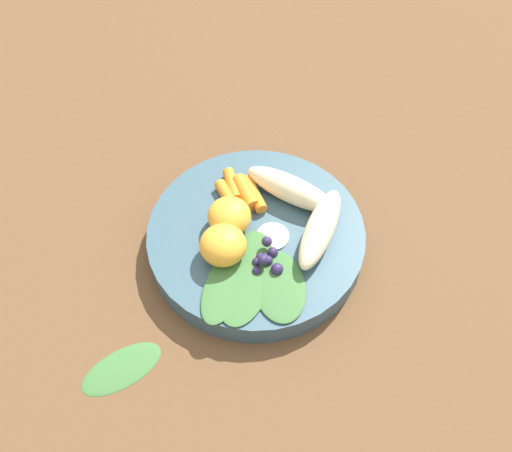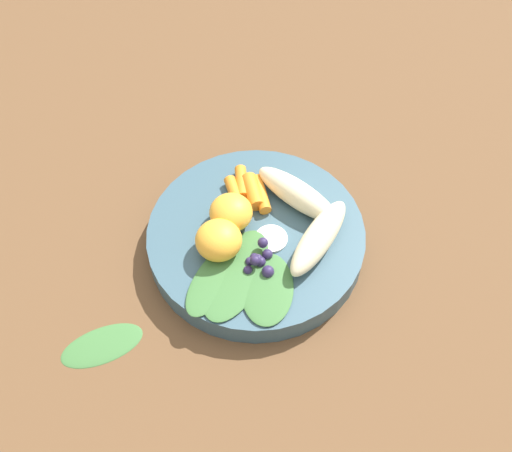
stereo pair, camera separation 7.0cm
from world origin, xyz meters
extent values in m
plane|color=brown|center=(0.00, 0.00, 0.00)|extent=(2.40, 2.40, 0.00)
cylinder|color=#385666|center=(0.00, 0.00, 0.02)|extent=(0.26, 0.26, 0.03)
ellipsoid|color=beige|center=(0.02, 0.06, 0.05)|extent=(0.12, 0.05, 0.03)
ellipsoid|color=beige|center=(0.07, 0.02, 0.05)|extent=(0.04, 0.12, 0.03)
ellipsoid|color=#F4A833|center=(-0.02, -0.05, 0.05)|extent=(0.05, 0.05, 0.04)
ellipsoid|color=#F4A833|center=(-0.03, -0.01, 0.05)|extent=(0.05, 0.05, 0.04)
cylinder|color=orange|center=(-0.02, 0.04, 0.04)|extent=(0.05, 0.05, 0.01)
cylinder|color=orange|center=(-0.03, 0.04, 0.04)|extent=(0.05, 0.05, 0.02)
cylinder|color=orange|center=(-0.05, 0.05, 0.04)|extent=(0.04, 0.04, 0.01)
cylinder|color=orange|center=(-0.05, 0.03, 0.04)|extent=(0.05, 0.04, 0.01)
sphere|color=#2D234C|center=(0.02, -0.04, 0.04)|extent=(0.01, 0.01, 0.01)
sphere|color=#2D234C|center=(0.03, -0.02, 0.04)|extent=(0.01, 0.01, 0.01)
sphere|color=#2D234C|center=(0.03, -0.03, 0.04)|extent=(0.01, 0.01, 0.01)
sphere|color=#2D234C|center=(0.03, -0.04, 0.04)|extent=(0.01, 0.01, 0.01)
sphere|color=#2D234C|center=(0.02, -0.02, 0.05)|extent=(0.01, 0.01, 0.01)
sphere|color=#2D234C|center=(0.02, -0.04, 0.04)|extent=(0.01, 0.01, 0.01)
sphere|color=#2D234C|center=(0.03, -0.04, 0.05)|extent=(0.01, 0.01, 0.01)
sphere|color=#2D234C|center=(0.04, -0.04, 0.04)|extent=(0.01, 0.01, 0.01)
sphere|color=#2D234C|center=(0.02, -0.05, 0.04)|extent=(0.01, 0.01, 0.01)
cylinder|color=white|center=(0.02, 0.00, 0.03)|extent=(0.04, 0.04, 0.00)
ellipsoid|color=#3D7038|center=(0.00, -0.08, 0.03)|extent=(0.06, 0.11, 0.01)
ellipsoid|color=#3D7038|center=(0.02, -0.06, 0.03)|extent=(0.08, 0.14, 0.01)
ellipsoid|color=#3D7038|center=(0.05, -0.06, 0.03)|extent=(0.10, 0.11, 0.01)
ellipsoid|color=#3D7038|center=(-0.07, -0.20, 0.00)|extent=(0.09, 0.10, 0.01)
camera|label=1|loc=(0.17, -0.37, 0.61)|focal=42.03mm
camera|label=2|loc=(0.23, -0.34, 0.61)|focal=42.03mm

